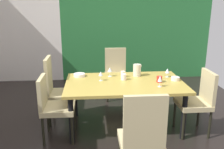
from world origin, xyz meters
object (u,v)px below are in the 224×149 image
object	(u,v)px
chair_head_near	(142,136)
wine_glass_near_shelf	(101,74)
chair_right_near	(199,99)
serving_bowl_east	(175,79)
wine_glass_right	(110,70)
serving_bowl_near_window	(79,75)
dining_table	(125,87)
cup_corner	(124,77)
chair_left_near	(52,104)
wine_glass_west	(167,71)
cup_left	(123,74)
wine_glass_rear	(160,79)
pitcher_north	(137,70)
chair_head_far	(116,71)
chair_left_far	(57,88)
cup_south	(159,79)

from	to	relation	value
chair_head_near	wine_glass_near_shelf	bearing A→B (deg)	104.63
chair_right_near	serving_bowl_east	xyz separation A→B (m)	(-0.26, 0.29, 0.22)
wine_glass_right	serving_bowl_near_window	distance (m)	0.50
dining_table	cup_corner	size ratio (longest dim) A/B	18.70
chair_left_near	wine_glass_near_shelf	world-z (taller)	chair_left_near
wine_glass_west	cup_left	bearing A→B (deg)	174.98
wine_glass_west	serving_bowl_east	distance (m)	0.21
wine_glass_rear	pitcher_north	distance (m)	0.59
cup_left	chair_left_near	bearing A→B (deg)	-152.66
wine_glass_right	chair_head_near	bearing A→B (deg)	-82.57
chair_head_far	wine_glass_rear	distance (m)	1.62
pitcher_north	wine_glass_rear	bearing A→B (deg)	-67.83
wine_glass_rear	wine_glass_right	bearing A→B (deg)	139.97
chair_right_near	cup_left	size ratio (longest dim) A/B	9.92
chair_head_far	serving_bowl_east	xyz separation A→B (m)	(0.78, -1.26, 0.21)
chair_head_near	cup_corner	xyz separation A→B (m)	(-0.01, 1.39, 0.20)
serving_bowl_east	pitcher_north	distance (m)	0.61
pitcher_north	chair_right_near	bearing A→B (deg)	-35.80
chair_right_near	cup_left	xyz separation A→B (m)	(-1.03, 0.54, 0.24)
dining_table	wine_glass_near_shelf	distance (m)	0.41
wine_glass_near_shelf	wine_glass_west	distance (m)	1.06
wine_glass_rear	pitcher_north	size ratio (longest dim) A/B	0.84
chair_head_far	chair_head_near	size ratio (longest dim) A/B	0.94
chair_left_far	pitcher_north	distance (m)	1.31
chair_left_far	wine_glass_right	bearing A→B (deg)	92.13
chair_head_near	cup_corner	world-z (taller)	chair_head_near
chair_head_near	chair_left_near	xyz separation A→B (m)	(-1.04, 1.01, -0.05)
dining_table	cup_left	distance (m)	0.29
chair_right_near	wine_glass_rear	distance (m)	0.65
wine_glass_rear	cup_left	distance (m)	0.68
chair_left_far	chair_head_far	bearing A→B (deg)	133.92
chair_left_far	dining_table	bearing A→B (deg)	75.25
chair_left_near	wine_glass_right	world-z (taller)	chair_left_near
wine_glass_rear	pitcher_north	world-z (taller)	pitcher_north
wine_glass_rear	serving_bowl_east	distance (m)	0.42
dining_table	wine_glass_right	size ratio (longest dim) A/B	11.79
chair_left_far	cup_corner	size ratio (longest dim) A/B	11.27
chair_left_near	wine_glass_near_shelf	distance (m)	0.83
chair_left_far	serving_bowl_near_window	distance (m)	0.41
chair_left_near	cup_corner	size ratio (longest dim) A/B	9.75
wine_glass_right	wine_glass_west	xyz separation A→B (m)	(0.90, -0.11, -0.01)
wine_glass_rear	serving_bowl_near_window	size ratio (longest dim) A/B	0.89
chair_right_near	wine_glass_west	distance (m)	0.65
cup_left	pitcher_north	size ratio (longest dim) A/B	0.49
dining_table	cup_south	bearing A→B (deg)	-5.02
serving_bowl_near_window	cup_left	distance (m)	0.70
wine_glass_west	serving_bowl_near_window	distance (m)	1.40
wine_glass_right	pitcher_north	size ratio (longest dim) A/B	0.77
wine_glass_near_shelf	wine_glass_west	xyz separation A→B (m)	(1.05, 0.10, -0.01)
dining_table	wine_glass_west	world-z (taller)	wine_glass_west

